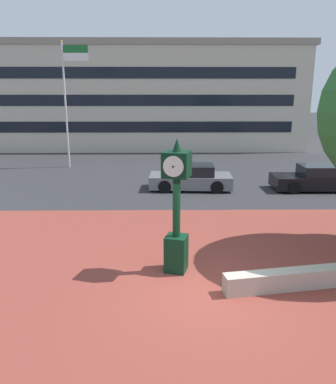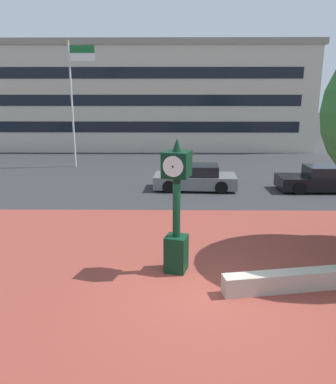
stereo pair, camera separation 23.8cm
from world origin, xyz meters
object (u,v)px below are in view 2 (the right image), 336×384
at_px(street_clock, 177,209).
at_px(car_street_mid, 322,180).
at_px(car_street_near, 196,178).
at_px(civic_building, 144,97).
at_px(flagpole_primary, 74,93).

xyz_separation_m(street_clock, car_street_mid, (7.51, 9.20, -1.22)).
xyz_separation_m(car_street_near, car_street_mid, (6.40, -0.26, -0.00)).
height_order(street_clock, car_street_near, street_clock).
relative_size(street_clock, car_street_mid, 0.85).
bearing_deg(civic_building, car_street_near, -77.68).
bearing_deg(car_street_mid, flagpole_primary, 65.18).
bearing_deg(car_street_mid, civic_building, 29.72).
height_order(car_street_near, flagpole_primary, flagpole_primary).
height_order(car_street_mid, flagpole_primary, flagpole_primary).
relative_size(street_clock, flagpole_primary, 0.45).
height_order(street_clock, civic_building, civic_building).
xyz_separation_m(street_clock, flagpole_primary, (-6.55, 15.78, 3.07)).
relative_size(car_street_near, civic_building, 0.14).
bearing_deg(flagpole_primary, civic_building, 72.48).
bearing_deg(car_street_near, civic_building, 15.23).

